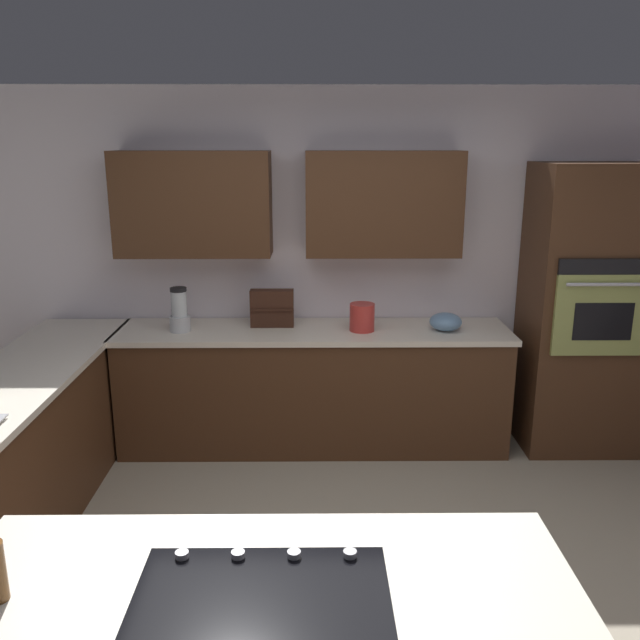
# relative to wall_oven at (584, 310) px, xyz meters

# --- Properties ---
(ground_plane) EXTENTS (14.00, 14.00, 0.00)m
(ground_plane) POSITION_rel_wall_oven_xyz_m (1.85, 1.72, -1.04)
(ground_plane) COLOR #9E937F
(wall_back) EXTENTS (6.00, 0.44, 2.60)m
(wall_back) POSITION_rel_wall_oven_xyz_m (1.92, -0.33, 0.39)
(wall_back) COLOR silver
(wall_back) RESTS_ON ground
(lower_cabinets_back) EXTENTS (2.80, 0.60, 0.86)m
(lower_cabinets_back) POSITION_rel_wall_oven_xyz_m (1.95, -0.00, -0.61)
(lower_cabinets_back) COLOR #472B19
(lower_cabinets_back) RESTS_ON ground
(countertop_back) EXTENTS (2.84, 0.64, 0.04)m
(countertop_back) POSITION_rel_wall_oven_xyz_m (1.95, -0.00, -0.16)
(countertop_back) COLOR silver
(countertop_back) RESTS_ON lower_cabinets_back
(lower_cabinets_side) EXTENTS (0.60, 2.90, 0.86)m
(lower_cabinets_side) POSITION_rel_wall_oven_xyz_m (3.67, 1.17, -0.61)
(lower_cabinets_side) COLOR #472B19
(lower_cabinets_side) RESTS_ON ground
(countertop_side) EXTENTS (0.64, 2.94, 0.04)m
(countertop_side) POSITION_rel_wall_oven_xyz_m (3.67, 1.17, -0.16)
(countertop_side) COLOR silver
(countertop_side) RESTS_ON lower_cabinets_side
(island_top) EXTENTS (1.94, 1.01, 0.04)m
(island_top) POSITION_rel_wall_oven_xyz_m (2.10, 2.94, -0.16)
(island_top) COLOR silver
(island_top) RESTS_ON island_base
(wall_oven) EXTENTS (0.80, 0.66, 2.07)m
(wall_oven) POSITION_rel_wall_oven_xyz_m (0.00, 0.00, 0.00)
(wall_oven) COLOR #472B19
(wall_oven) RESTS_ON ground
(cooktop) EXTENTS (0.76, 0.56, 0.03)m
(cooktop) POSITION_rel_wall_oven_xyz_m (2.10, 2.94, -0.13)
(cooktop) COLOR black
(cooktop) RESTS_ON island_top
(blender) EXTENTS (0.15, 0.15, 0.32)m
(blender) POSITION_rel_wall_oven_xyz_m (2.90, 0.04, -0.00)
(blender) COLOR silver
(blender) RESTS_ON countertop_back
(mixing_bowl) EXTENTS (0.23, 0.23, 0.13)m
(mixing_bowl) POSITION_rel_wall_oven_xyz_m (1.00, 0.04, -0.07)
(mixing_bowl) COLOR #668CB2
(mixing_bowl) RESTS_ON countertop_back
(spice_rack) EXTENTS (0.31, 0.11, 0.27)m
(spice_rack) POSITION_rel_wall_oven_xyz_m (2.25, -0.08, -0.00)
(spice_rack) COLOR #381E14
(spice_rack) RESTS_ON countertop_back
(kettle) EXTENTS (0.18, 0.18, 0.20)m
(kettle) POSITION_rel_wall_oven_xyz_m (1.60, 0.04, -0.04)
(kettle) COLOR red
(kettle) RESTS_ON countertop_back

